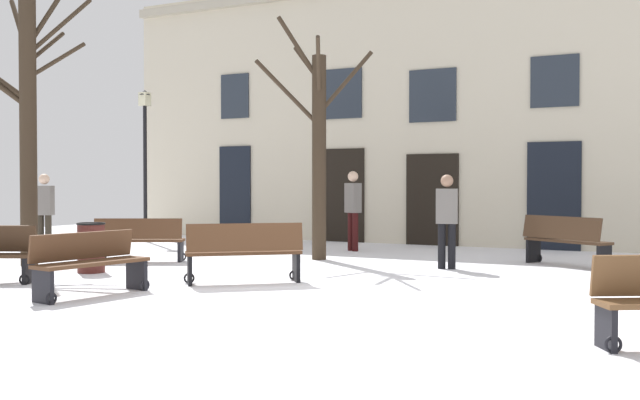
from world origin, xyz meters
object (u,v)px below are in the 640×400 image
Objects in this scene: litter_bin at (91,247)px; person_crossing_plaza at (44,209)px; bench_by_litter_bin at (90,263)px; bench_near_center_tree at (565,240)px; person_by_shop_door at (353,206)px; bench_far_corner at (244,252)px; streetlamp at (145,149)px; tree_near_facade at (28,118)px; person_strolling at (447,217)px; bench_back_to_back_left at (140,239)px; tree_foreground at (318,146)px.

litter_bin is 0.49× the size of person_crossing_plaza.
person_crossing_plaza is (-5.41, 4.16, 0.53)m from bench_by_litter_bin.
person_crossing_plaza reaches higher than bench_near_center_tree.
bench_far_corner is at bearing -51.97° from person_by_shop_door.
person_by_shop_door reaches higher than bench_far_corner.
bench_near_center_tree is at bearing -29.06° from bench_by_litter_bin.
streetlamp is at bearing -106.23° from person_crossing_plaza.
person_strolling is (7.22, 3.03, -1.83)m from tree_near_facade.
person_by_shop_door is at bearing 52.10° from tree_near_facade.
person_by_shop_door is at bearing 67.24° from litter_bin.
bench_back_to_back_left is 3.95m from bench_far_corner.
bench_far_corner reaches higher than bench_back_to_back_left.
person_strolling is at bearing -23.60° from bench_by_litter_bin.
person_strolling is at bearing 31.67° from litter_bin.
person_strolling is at bearing 22.78° from tree_near_facade.
bench_back_to_back_left is 4.95m from person_by_shop_door.
bench_back_to_back_left is 1.01× the size of bench_near_center_tree.
bench_back_to_back_left is 6.02m from person_strolling.
tree_foreground is 1.22× the size of streetlamp.
person_strolling is (9.06, -2.46, -1.51)m from streetlamp.
litter_bin is 4.16m from person_crossing_plaza.
bench_near_center_tree is 2.35m from person_strolling.
litter_bin is 6.34m from person_strolling.
bench_far_corner is 0.96× the size of bench_by_litter_bin.
bench_by_litter_bin is 0.94× the size of person_by_shop_door.
streetlamp is 2.34× the size of bench_back_to_back_left.
bench_near_center_tree is (7.24, 4.68, 0.06)m from litter_bin.
bench_far_corner is (3.55, -1.72, 0.05)m from bench_back_to_back_left.
person_crossing_plaza is (-8.88, -1.14, 0.03)m from person_strolling.
bench_near_center_tree is (9.08, 4.40, -2.29)m from tree_near_facade.
bench_back_to_back_left is 1.01× the size of bench_by_litter_bin.
tree_near_facade is 3.34× the size of bench_near_center_tree.
tree_near_facade reaches higher than person_crossing_plaza.
person_strolling is at bearing -163.70° from bench_far_corner.
tree_foreground is 2.41m from person_by_shop_door.
streetlamp reaches higher than litter_bin.
bench_back_to_back_left is 4.38m from bench_by_litter_bin.
tree_near_facade is 3.00m from litter_bin.
tree_near_facade is 3.25× the size of person_crossing_plaza.
tree_near_facade is at bearing 56.31° from bench_near_center_tree.
bench_far_corner is (5.00, -0.28, -2.28)m from tree_near_facade.
bench_near_center_tree reaches higher than bench_by_litter_bin.
streetlamp is at bearing -78.18° from bench_back_to_back_left.
bench_by_litter_bin is (-1.24, -2.00, -0.04)m from bench_far_corner.
tree_foreground reaches higher than bench_back_to_back_left.
bench_by_litter_bin is (-0.64, -5.70, -1.85)m from tree_foreground.
bench_far_corner is (6.83, -5.76, -1.97)m from streetlamp.
streetlamp is 2.44× the size of bench_far_corner.
bench_far_corner is at bearing 79.31° from bench_near_center_tree.
person_by_shop_door reaches higher than person_strolling.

